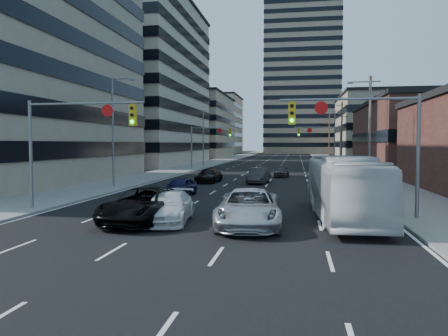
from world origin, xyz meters
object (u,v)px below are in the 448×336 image
at_px(black_pickup, 145,205).
at_px(transit_bus, 344,187).
at_px(white_van, 169,207).
at_px(silver_suv, 249,208).
at_px(sedan_blue, 180,187).

distance_m(black_pickup, transit_bus, 9.58).
relative_size(black_pickup, transit_bus, 0.53).
xyz_separation_m(black_pickup, transit_bus, (9.19, 2.60, 0.72)).
relative_size(white_van, transit_bus, 0.44).
distance_m(white_van, silver_suv, 3.82).
height_order(black_pickup, sedan_blue, black_pickup).
relative_size(transit_bus, sedan_blue, 2.86).
bearing_deg(black_pickup, white_van, 18.40).
bearing_deg(sedan_blue, white_van, -72.31).
height_order(silver_suv, transit_bus, transit_bus).
relative_size(white_van, sedan_blue, 1.26).
distance_m(transit_bus, sedan_blue, 12.73).
distance_m(silver_suv, sedan_blue, 11.87).
height_order(transit_bus, sedan_blue, transit_bus).
height_order(black_pickup, silver_suv, silver_suv).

